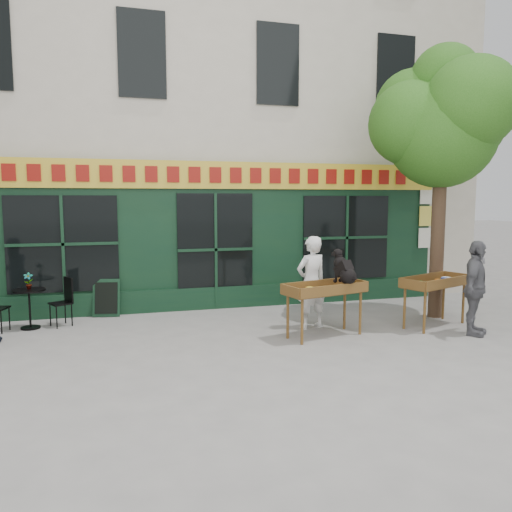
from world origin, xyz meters
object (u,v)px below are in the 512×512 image
object	(u,v)px
book_cart_center	(325,292)
bistro_table	(29,301)
book_cart_right	(435,285)
man_right	(475,288)
dog	(344,266)
woman	(311,282)

from	to	relation	value
book_cart_center	bistro_table	world-z (taller)	book_cart_center
book_cart_center	book_cart_right	bearing A→B (deg)	-11.63
book_cart_right	man_right	size ratio (longest dim) A/B	0.94
book_cart_center	dog	bearing A→B (deg)	-22.40
woman	book_cart_right	size ratio (longest dim) A/B	1.10
book_cart_center	dog	distance (m)	0.59
woman	bistro_table	world-z (taller)	woman
book_cart_center	woman	xyz separation A→B (m)	(0.00, 0.65, 0.07)
dog	woman	size ratio (longest dim) A/B	0.34
book_cart_center	bistro_table	bearing A→B (deg)	144.41
woman	dog	bearing A→B (deg)	102.29
dog	man_right	size ratio (longest dim) A/B	0.35
woman	man_right	bearing A→B (deg)	139.94
dog	man_right	xyz separation A→B (m)	(2.32, -0.59, -0.42)
dog	bistro_table	distance (m)	5.99
dog	bistro_table	bearing A→B (deg)	145.19
woman	bistro_table	xyz separation A→B (m)	(-5.22, 1.39, -0.34)
dog	man_right	world-z (taller)	man_right
man_right	dog	bearing A→B (deg)	124.30
book_cart_center	book_cart_right	world-z (taller)	same
book_cart_center	bistro_table	xyz separation A→B (m)	(-5.22, 2.04, -0.28)
dog	bistro_table	size ratio (longest dim) A/B	0.79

